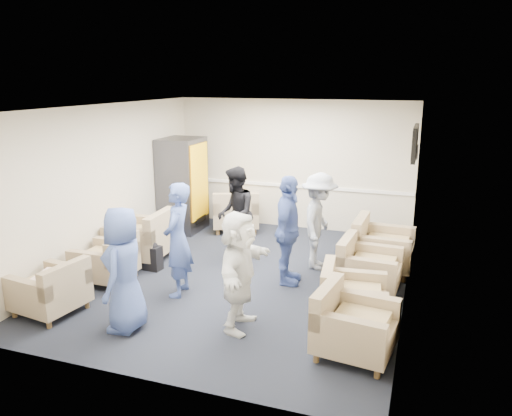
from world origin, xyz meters
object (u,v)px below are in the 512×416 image
(armchair_right_midfar, at_px, (366,269))
(armchair_right_midnear, at_px, (349,300))
(armchair_left_near, at_px, (52,291))
(armchair_left_far, at_px, (144,240))
(armchair_left_mid, at_px, (108,262))
(person_mid_right, at_px, (288,231))
(armchair_right_near, at_px, (351,327))
(person_front_left, at_px, (124,269))
(person_back_left, at_px, (235,214))
(armchair_corner, at_px, (236,213))
(person_back_right, at_px, (319,221))
(vending_machine, at_px, (183,185))
(armchair_right_far, at_px, (379,249))
(person_front_right, at_px, (239,271))
(person_mid_left, at_px, (178,240))

(armchair_right_midfar, bearing_deg, armchair_right_midnear, 179.88)
(armchair_left_near, xyz_separation_m, armchair_left_far, (0.07, 2.20, 0.06))
(armchair_left_mid, distance_m, person_mid_right, 2.86)
(armchair_right_near, xyz_separation_m, person_front_left, (-2.79, -0.31, 0.46))
(armchair_left_near, bearing_deg, armchair_right_midnear, 113.14)
(armchair_right_midnear, height_order, person_back_left, person_back_left)
(armchair_left_mid, distance_m, person_front_left, 1.72)
(armchair_left_mid, relative_size, armchair_left_far, 0.82)
(armchair_left_far, xyz_separation_m, armchair_corner, (0.88, 2.19, -0.01))
(person_back_right, bearing_deg, armchair_left_far, 100.78)
(armchair_corner, bearing_deg, vending_machine, -5.77)
(armchair_left_mid, bearing_deg, vending_machine, -177.62)
(armchair_corner, relative_size, person_mid_right, 0.71)
(armchair_left_near, bearing_deg, armchair_right_far, 135.47)
(vending_machine, relative_size, person_front_right, 1.25)
(armchair_right_midfar, xyz_separation_m, person_front_left, (-2.73, -2.18, 0.46))
(armchair_right_midfar, distance_m, person_back_left, 2.46)
(armchair_left_near, height_order, armchair_right_near, armchair_right_near)
(armchair_left_mid, height_order, person_mid_left, person_mid_left)
(vending_machine, relative_size, person_mid_right, 1.13)
(person_mid_right, height_order, person_front_right, person_mid_right)
(armchair_corner, xyz_separation_m, person_front_right, (1.57, -3.93, 0.40))
(person_mid_right, bearing_deg, armchair_right_midnear, -137.85)
(person_mid_left, xyz_separation_m, person_mid_right, (1.40, 0.92, 0.01))
(armchair_right_far, xyz_separation_m, person_mid_right, (-1.30, -1.02, 0.48))
(armchair_left_far, distance_m, person_mid_right, 2.69)
(armchair_right_near, height_order, armchair_right_far, armchair_right_far)
(armchair_right_far, height_order, person_back_left, person_back_left)
(armchair_left_mid, distance_m, person_front_right, 2.62)
(armchair_left_near, distance_m, armchair_left_mid, 1.19)
(armchair_right_midfar, relative_size, person_front_left, 0.57)
(armchair_left_near, height_order, armchair_corner, armchair_corner)
(armchair_left_near, bearing_deg, armchair_right_near, 102.18)
(person_back_right, xyz_separation_m, person_front_right, (-0.50, -2.39, -0.04))
(armchair_corner, bearing_deg, armchair_right_near, 104.27)
(person_back_right, xyz_separation_m, person_mid_right, (-0.31, -0.81, 0.04))
(armchair_left_near, relative_size, person_back_right, 0.56)
(person_back_right, bearing_deg, person_mid_right, 157.13)
(armchair_corner, height_order, person_front_left, person_front_left)
(person_back_left, bearing_deg, armchair_right_far, 76.38)
(armchair_right_midnear, bearing_deg, person_back_left, 45.96)
(person_front_left, bearing_deg, person_back_left, 162.42)
(armchair_right_near, bearing_deg, armchair_right_midfar, 9.52)
(armchair_right_far, relative_size, person_mid_left, 0.58)
(armchair_left_near, distance_m, armchair_right_near, 3.98)
(vending_machine, bearing_deg, person_front_right, -53.99)
(armchair_corner, bearing_deg, person_front_left, 70.87)
(person_front_left, bearing_deg, armchair_left_near, -100.67)
(armchair_right_near, height_order, person_mid_right, person_mid_right)
(person_back_right, height_order, person_mid_right, person_mid_right)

